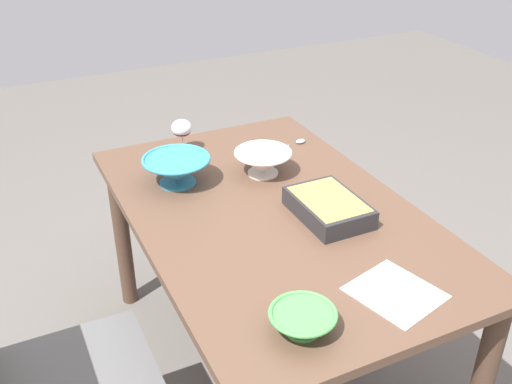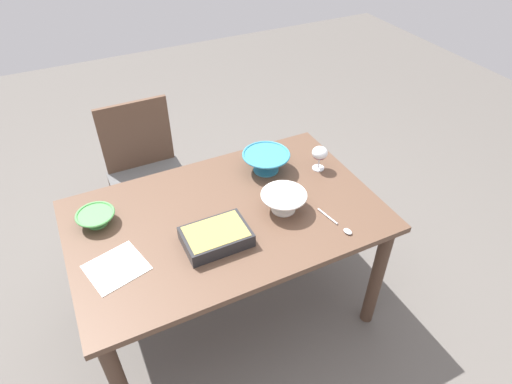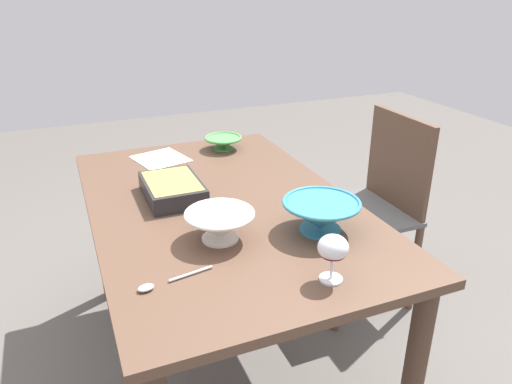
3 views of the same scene
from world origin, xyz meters
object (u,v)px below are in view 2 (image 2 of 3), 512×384
(mixing_bowl, at_px, (284,201))
(napkin, at_px, (116,267))
(serving_bowl, at_px, (96,217))
(serving_spoon, at_px, (341,227))
(dining_table, at_px, (227,230))
(wine_glass, at_px, (320,154))
(casserole_dish, at_px, (216,236))
(chair, at_px, (146,170))
(small_bowl, at_px, (266,161))

(mixing_bowl, relative_size, napkin, 0.97)
(serving_bowl, bearing_deg, serving_spoon, -27.61)
(dining_table, distance_m, serving_spoon, 0.55)
(wine_glass, distance_m, napkin, 1.14)
(wine_glass, distance_m, mixing_bowl, 0.39)
(dining_table, height_order, wine_glass, wine_glass)
(serving_spoon, xyz_separation_m, napkin, (-0.97, 0.21, -0.01))
(dining_table, height_order, casserole_dish, casserole_dish)
(chair, xyz_separation_m, mixing_bowl, (0.46, -0.91, 0.28))
(dining_table, distance_m, serving_bowl, 0.61)
(dining_table, relative_size, serving_spoon, 6.69)
(serving_spoon, bearing_deg, wine_glass, 70.83)
(serving_spoon, distance_m, napkin, 0.99)
(dining_table, bearing_deg, chair, 103.53)
(dining_table, bearing_deg, casserole_dish, -125.96)
(chair, height_order, small_bowl, chair)
(serving_bowl, distance_m, serving_spoon, 1.11)
(wine_glass, height_order, napkin, wine_glass)
(dining_table, relative_size, casserole_dish, 5.05)
(serving_spoon, relative_size, napkin, 0.96)
(dining_table, xyz_separation_m, casserole_dish, (-0.11, -0.15, 0.14))
(wine_glass, bearing_deg, casserole_dish, -159.00)
(small_bowl, distance_m, serving_bowl, 0.88)
(serving_bowl, bearing_deg, napkin, -86.47)
(dining_table, relative_size, napkin, 6.45)
(dining_table, distance_m, small_bowl, 0.43)
(casserole_dish, height_order, mixing_bowl, mixing_bowl)
(wine_glass, bearing_deg, mixing_bowl, -147.82)
(chair, xyz_separation_m, serving_spoon, (0.63, -1.14, 0.24))
(chair, xyz_separation_m, casserole_dish, (0.09, -0.97, 0.27))
(dining_table, distance_m, wine_glass, 0.63)
(serving_bowl, bearing_deg, dining_table, -19.87)
(chair, height_order, wine_glass, chair)
(dining_table, bearing_deg, mixing_bowl, -19.17)
(napkin, bearing_deg, serving_spoon, -12.32)
(small_bowl, distance_m, napkin, 0.92)
(dining_table, relative_size, wine_glass, 10.69)
(casserole_dish, bearing_deg, mixing_bowl, 9.45)
(wine_glass, height_order, casserole_dish, wine_glass)
(dining_table, height_order, small_bowl, small_bowl)
(small_bowl, bearing_deg, serving_spoon, -78.90)
(serving_bowl, bearing_deg, chair, 60.21)
(napkin, bearing_deg, casserole_dish, -6.19)
(casserole_dish, bearing_deg, small_bowl, 40.86)
(dining_table, height_order, serving_bowl, serving_bowl)
(serving_spoon, bearing_deg, mixing_bowl, 127.72)
(chair, distance_m, serving_spoon, 1.32)
(chair, distance_m, wine_glass, 1.10)
(casserole_dish, bearing_deg, wine_glass, 21.00)
(mixing_bowl, bearing_deg, serving_bowl, 160.35)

